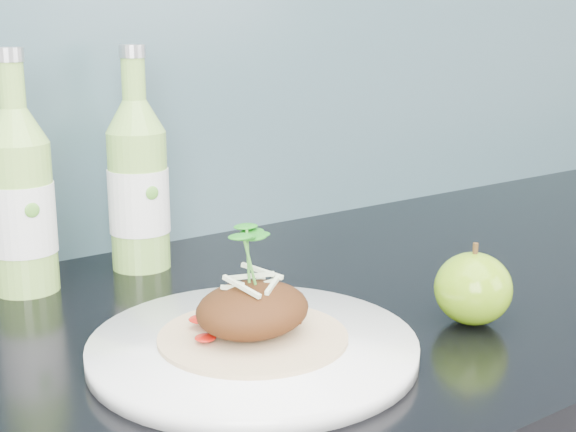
{
  "coord_description": "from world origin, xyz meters",
  "views": [
    {
      "loc": [
        -0.35,
        1.08,
        1.18
      ],
      "look_at": [
        0.07,
        1.67,
        1.0
      ],
      "focal_mm": 50.0,
      "sensor_mm": 36.0,
      "label": 1
    }
  ],
  "objects_px": {
    "dinner_plate": "(253,348)",
    "green_apple": "(473,289)",
    "cider_bottle_left": "(21,202)",
    "cider_bottle_right": "(138,186)"
  },
  "relations": [
    {
      "from": "dinner_plate",
      "to": "green_apple",
      "type": "bearing_deg",
      "value": -15.03
    },
    {
      "from": "dinner_plate",
      "to": "cider_bottle_left",
      "type": "distance_m",
      "value": 0.31
    },
    {
      "from": "dinner_plate",
      "to": "green_apple",
      "type": "distance_m",
      "value": 0.22
    },
    {
      "from": "cider_bottle_left",
      "to": "cider_bottle_right",
      "type": "bearing_deg",
      "value": -14.94
    },
    {
      "from": "green_apple",
      "to": "dinner_plate",
      "type": "bearing_deg",
      "value": 164.97
    },
    {
      "from": "cider_bottle_left",
      "to": "cider_bottle_right",
      "type": "xyz_separation_m",
      "value": [
        0.13,
        0.0,
        0.0
      ]
    },
    {
      "from": "dinner_plate",
      "to": "cider_bottle_left",
      "type": "bearing_deg",
      "value": 109.29
    },
    {
      "from": "cider_bottle_left",
      "to": "green_apple",
      "type": "bearing_deg",
      "value": -64.22
    },
    {
      "from": "green_apple",
      "to": "cider_bottle_right",
      "type": "height_order",
      "value": "cider_bottle_right"
    },
    {
      "from": "dinner_plate",
      "to": "green_apple",
      "type": "relative_size",
      "value": 3.98
    }
  ]
}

